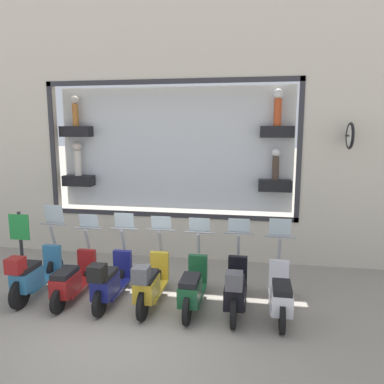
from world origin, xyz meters
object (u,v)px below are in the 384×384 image
(scooter_black_1, at_px, (236,289))
(shop_sign_post, at_px, (21,246))
(scooter_red_5, at_px, (73,279))
(scooter_green_2, at_px, (193,287))
(scooter_yellow_3, at_px, (150,283))
(scooter_white_0, at_px, (280,294))
(scooter_teal_6, at_px, (34,274))
(scooter_navy_4, at_px, (110,280))

(scooter_black_1, distance_m, shop_sign_post, 4.64)
(scooter_red_5, xyz_separation_m, shop_sign_post, (0.50, 1.42, 0.44))
(scooter_black_1, bearing_deg, scooter_red_5, 89.12)
(scooter_green_2, bearing_deg, scooter_black_1, -93.87)
(scooter_yellow_3, relative_size, shop_sign_post, 1.13)
(scooter_yellow_3, distance_m, shop_sign_post, 3.08)
(scooter_white_0, xyz_separation_m, scooter_yellow_3, (-0.06, 2.38, 0.06))
(scooter_teal_6, bearing_deg, scooter_green_2, -89.13)
(scooter_black_1, xyz_separation_m, scooter_navy_4, (-0.01, 2.38, -0.01))
(scooter_navy_4, distance_m, scooter_red_5, 0.80)
(scooter_black_1, distance_m, scooter_red_5, 3.18)
(shop_sign_post, bearing_deg, scooter_white_0, -95.31)
(scooter_yellow_3, xyz_separation_m, scooter_teal_6, (0.01, 2.38, 0.01))
(scooter_white_0, bearing_deg, scooter_black_1, 93.82)
(scooter_yellow_3, height_order, shop_sign_post, shop_sign_post)
(scooter_white_0, bearing_deg, scooter_green_2, 89.97)
(scooter_black_1, height_order, shop_sign_post, shop_sign_post)
(scooter_black_1, relative_size, scooter_teal_6, 1.00)
(scooter_navy_4, bearing_deg, scooter_green_2, -87.84)
(scooter_black_1, xyz_separation_m, scooter_green_2, (0.05, 0.79, -0.05))
(scooter_green_2, height_order, scooter_navy_4, scooter_navy_4)
(scooter_black_1, xyz_separation_m, shop_sign_post, (0.55, 4.60, 0.37))
(shop_sign_post, bearing_deg, scooter_green_2, -97.50)
(scooter_green_2, relative_size, scooter_teal_6, 0.99)
(scooter_black_1, bearing_deg, scooter_white_0, -86.18)
(scooter_green_2, bearing_deg, shop_sign_post, 82.50)
(scooter_black_1, height_order, scooter_red_5, scooter_black_1)
(scooter_black_1, distance_m, scooter_yellow_3, 1.59)
(scooter_teal_6, bearing_deg, scooter_black_1, -90.08)
(shop_sign_post, bearing_deg, scooter_red_5, -109.60)
(scooter_yellow_3, distance_m, scooter_red_5, 1.59)
(scooter_green_2, height_order, shop_sign_post, shop_sign_post)
(scooter_yellow_3, relative_size, scooter_navy_4, 1.00)
(scooter_white_0, xyz_separation_m, scooter_black_1, (-0.05, 0.79, 0.06))
(scooter_black_1, height_order, scooter_yellow_3, scooter_black_1)
(scooter_white_0, relative_size, scooter_teal_6, 0.99)
(scooter_navy_4, relative_size, scooter_red_5, 1.01)
(scooter_yellow_3, height_order, scooter_teal_6, scooter_teal_6)
(scooter_green_2, distance_m, scooter_teal_6, 3.18)
(scooter_white_0, bearing_deg, shop_sign_post, 84.69)
(scooter_white_0, distance_m, scooter_yellow_3, 2.38)
(scooter_black_1, distance_m, scooter_green_2, 0.80)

